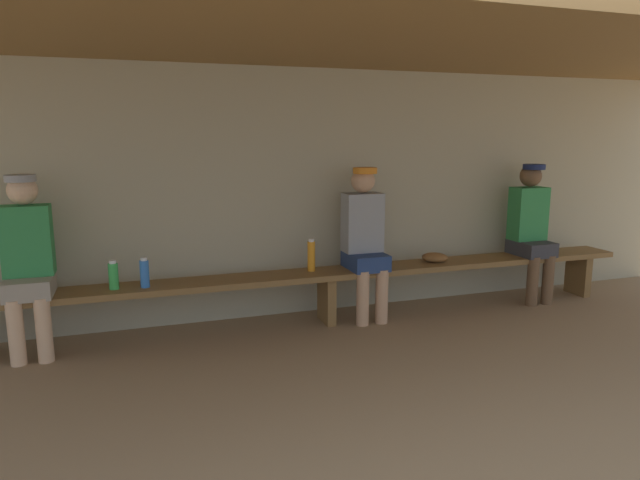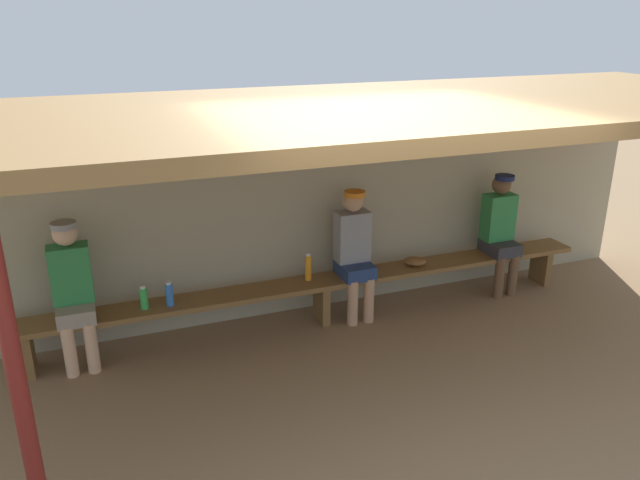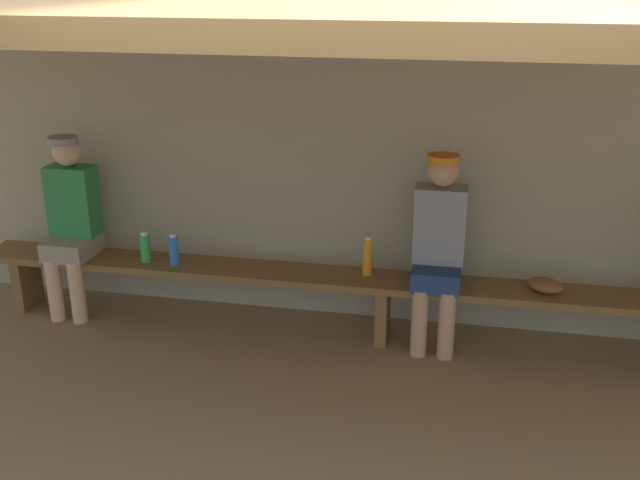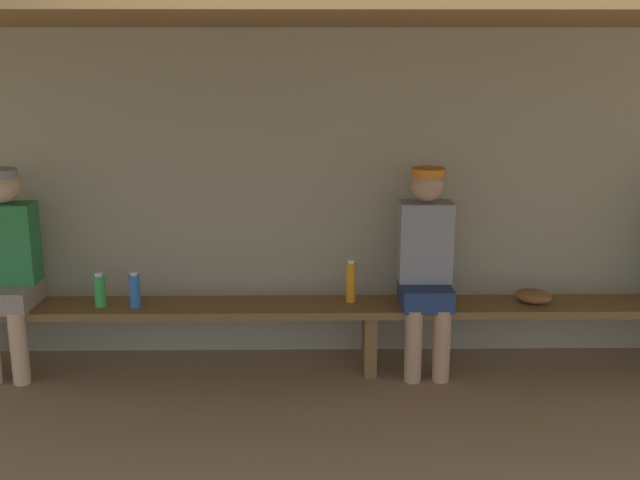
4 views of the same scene
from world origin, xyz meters
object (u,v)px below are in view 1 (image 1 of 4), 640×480
(player_with_sunglasses, at_px, (531,226))
(water_bottle_green, at_px, (145,273))
(bench, at_px, (327,279))
(water_bottle_orange, at_px, (311,256))
(player_middle, at_px, (27,257))
(baseball_glove_worn, at_px, (435,257))
(player_shirtless_tan, at_px, (365,236))
(water_bottle_clear, at_px, (113,276))

(player_with_sunglasses, distance_m, water_bottle_green, 3.64)
(bench, distance_m, water_bottle_orange, 0.25)
(player_with_sunglasses, distance_m, player_middle, 4.44)
(water_bottle_green, xyz_separation_m, water_bottle_orange, (1.39, 0.09, 0.02))
(bench, height_order, player_with_sunglasses, player_with_sunglasses)
(water_bottle_green, xyz_separation_m, baseball_glove_worn, (2.57, 0.04, -0.07))
(player_middle, bearing_deg, player_shirtless_tan, 0.00)
(player_with_sunglasses, height_order, water_bottle_green, player_with_sunglasses)
(bench, bearing_deg, player_shirtless_tan, 0.57)
(player_with_sunglasses, xyz_separation_m, player_middle, (-4.44, 0.00, 0.00))
(player_with_sunglasses, bearing_deg, water_bottle_clear, -179.58)
(bench, distance_m, water_bottle_clear, 1.75)
(player_with_sunglasses, xyz_separation_m, water_bottle_clear, (-3.86, -0.03, -0.18))
(water_bottle_orange, bearing_deg, water_bottle_green, -176.23)
(player_shirtless_tan, bearing_deg, baseball_glove_worn, -0.06)
(baseball_glove_worn, bearing_deg, player_with_sunglasses, -150.50)
(player_shirtless_tan, height_order, water_bottle_green, player_shirtless_tan)
(water_bottle_orange, distance_m, baseball_glove_worn, 1.19)
(water_bottle_green, distance_m, baseball_glove_worn, 2.58)
(player_with_sunglasses, height_order, player_shirtless_tan, same)
(player_shirtless_tan, bearing_deg, water_bottle_orange, 174.54)
(water_bottle_green, bearing_deg, player_shirtless_tan, 1.40)
(player_shirtless_tan, height_order, water_bottle_clear, player_shirtless_tan)
(water_bottle_orange, relative_size, baseball_glove_worn, 1.18)
(bench, distance_m, player_shirtless_tan, 0.51)
(player_with_sunglasses, distance_m, baseball_glove_worn, 1.09)
(bench, xyz_separation_m, baseball_glove_worn, (1.07, 0.00, 0.12))
(water_bottle_orange, distance_m, water_bottle_clear, 1.61)
(bench, height_order, water_bottle_orange, water_bottle_orange)
(water_bottle_clear, bearing_deg, water_bottle_green, -4.31)
(bench, xyz_separation_m, water_bottle_clear, (-1.74, -0.02, 0.18))
(player_shirtless_tan, relative_size, water_bottle_orange, 4.76)
(player_middle, relative_size, water_bottle_clear, 5.95)
(player_middle, bearing_deg, water_bottle_green, -3.22)
(water_bottle_green, bearing_deg, bench, 1.59)
(water_bottle_green, xyz_separation_m, water_bottle_clear, (-0.23, 0.02, -0.00))
(bench, relative_size, baseball_glove_worn, 25.00)
(bench, height_order, water_bottle_clear, water_bottle_clear)
(player_shirtless_tan, height_order, water_bottle_orange, player_shirtless_tan)
(water_bottle_green, height_order, water_bottle_clear, water_bottle_green)
(player_shirtless_tan, distance_m, baseball_glove_worn, 0.75)
(bench, relative_size, water_bottle_orange, 21.24)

